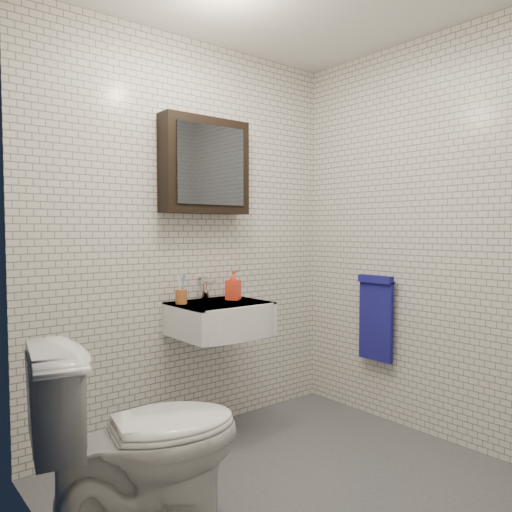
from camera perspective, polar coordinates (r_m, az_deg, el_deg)
name	(u,v)px	position (r m, az deg, el deg)	size (l,w,h in m)	color
ground	(301,489)	(2.76, 5.14, -24.97)	(2.20, 2.00, 0.01)	#46484E
room_shell	(302,195)	(2.44, 5.31, 6.98)	(2.22, 2.02, 2.51)	silver
washbasin	(223,318)	(3.08, -3.76, -7.12)	(0.55, 0.50, 0.20)	white
faucet	(205,289)	(3.22, -5.80, -3.78)	(0.06, 0.20, 0.15)	silver
mirror_cabinet	(205,166)	(3.22, -5.84, 10.19)	(0.60, 0.15, 0.60)	black
towel_rail	(376,314)	(3.50, 13.53, -6.50)	(0.09, 0.30, 0.58)	silver
toothbrush_cup	(181,296)	(3.05, -8.54, -4.53)	(0.08, 0.08, 0.19)	#AE5C2B
soap_bottle	(233,285)	(3.20, -2.62, -3.37)	(0.08, 0.09, 0.19)	orange
toilet	(141,440)	(2.25, -13.05, -19.82)	(0.48, 0.84, 0.86)	white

